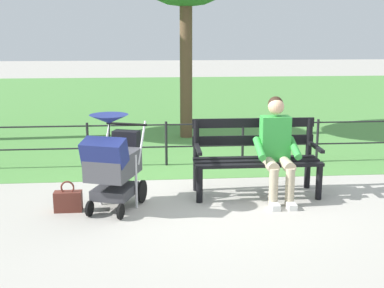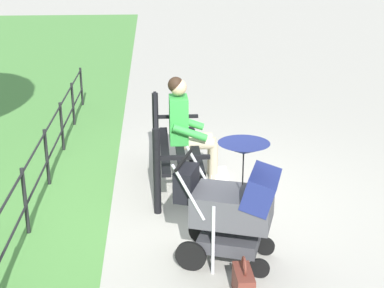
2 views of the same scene
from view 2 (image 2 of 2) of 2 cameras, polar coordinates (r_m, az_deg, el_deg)
The scene contains 6 objects.
ground_plane at distance 6.07m, azimuth -1.00°, elevation -6.12°, with size 60.00×60.00×0.00m, color #ADA89E.
park_bench at distance 6.32m, azimuth -2.35°, elevation 0.08°, with size 1.60×0.61×0.96m.
person_on_bench at distance 6.49m, azimuth -0.48°, elevation 2.03°, with size 0.53×0.74×1.28m.
stroller at distance 4.70m, azimuth 4.44°, elevation -6.21°, with size 0.75×0.99×1.15m.
handbag at distance 4.48m, azimuth 5.49°, elevation -14.57°, with size 0.32×0.14×0.37m.
park_fence at distance 6.47m, azimuth -15.43°, elevation -1.12°, with size 8.46×0.04×0.70m.
Camera 2 is at (5.46, -0.33, 2.63)m, focal length 50.04 mm.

